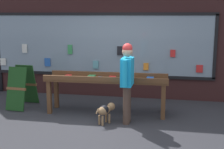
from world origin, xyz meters
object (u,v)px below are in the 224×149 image
at_px(person_browsing, 127,77).
at_px(small_dog, 106,110).
at_px(sandwich_board_sign, 22,86).
at_px(display_table_main, 107,82).

height_order(person_browsing, small_dog, person_browsing).
relative_size(person_browsing, sandwich_board_sign, 1.65).
bearing_deg(sandwich_board_sign, display_table_main, 1.95).
relative_size(display_table_main, small_dog, 5.89).
xyz_separation_m(person_browsing, small_dog, (-0.43, -0.12, -0.68)).
distance_m(display_table_main, sandwich_board_sign, 2.12).
bearing_deg(person_browsing, small_dog, 107.06).
relative_size(display_table_main, person_browsing, 1.67).
distance_m(person_browsing, small_dog, 0.81).
xyz_separation_m(person_browsing, sandwich_board_sign, (-2.66, 0.64, -0.45)).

